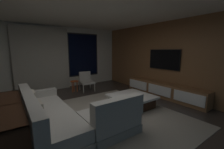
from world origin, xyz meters
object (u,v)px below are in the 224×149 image
at_px(media_console, 164,90).
at_px(console_table_behind_couch, 11,122).
at_px(book_stack_on_coffee_table, 132,96).
at_px(side_stool, 74,83).
at_px(accent_chair_near_window, 86,80).
at_px(mounted_tv, 164,59).
at_px(coffee_table, 132,101).
at_px(sectional_couch, 64,117).

bearing_deg(media_console, console_table_behind_couch, -179.97).
xyz_separation_m(book_stack_on_coffee_table, side_stool, (-0.65, 2.67, -0.04)).
distance_m(side_stool, media_console, 3.45).
height_order(accent_chair_near_window, mounted_tv, mounted_tv).
bearing_deg(console_table_behind_couch, coffee_table, 0.01).
xyz_separation_m(side_stool, mounted_tv, (2.55, -2.31, 0.98)).
relative_size(sectional_couch, side_stool, 5.43).
relative_size(coffee_table, media_console, 0.37).
distance_m(book_stack_on_coffee_table, accent_chair_near_window, 2.64).
distance_m(coffee_table, mounted_tv, 2.12).
height_order(book_stack_on_coffee_table, side_stool, same).
distance_m(sectional_couch, mounted_tv, 3.97).
bearing_deg(sectional_couch, mounted_tv, 4.97).
xyz_separation_m(sectional_couch, accent_chair_near_window, (1.76, 2.61, 0.14)).
bearing_deg(accent_chair_near_window, mounted_tv, -48.05).
relative_size(coffee_table, console_table_behind_couch, 0.55).
distance_m(media_console, console_table_behind_couch, 4.55).
relative_size(accent_chair_near_window, side_stool, 1.70).
bearing_deg(side_stool, accent_chair_near_window, -3.40).
relative_size(side_stool, mounted_tv, 0.37).
height_order(accent_chair_near_window, console_table_behind_couch, accent_chair_near_window).
relative_size(mounted_tv, console_table_behind_couch, 0.60).
height_order(sectional_couch, console_table_behind_couch, sectional_couch).
relative_size(sectional_couch, mounted_tv, 2.00).
distance_m(mounted_tv, console_table_behind_couch, 4.82).
xyz_separation_m(sectional_couch, side_stool, (1.26, 2.64, 0.08)).
height_order(coffee_table, accent_chair_near_window, accent_chair_near_window).
xyz_separation_m(book_stack_on_coffee_table, mounted_tv, (1.90, 0.36, 0.94)).
xyz_separation_m(sectional_couch, media_console, (3.63, 0.13, -0.04)).
xyz_separation_m(book_stack_on_coffee_table, console_table_behind_couch, (-2.82, 0.16, -0.00)).
bearing_deg(sectional_couch, media_console, 2.10).
xyz_separation_m(side_stool, media_console, (2.37, -2.51, -0.12)).
xyz_separation_m(sectional_couch, coffee_table, (2.05, 0.13, -0.10)).
relative_size(book_stack_on_coffee_table, console_table_behind_couch, 0.14).
height_order(book_stack_on_coffee_table, mounted_tv, mounted_tv).
relative_size(side_stool, media_console, 0.15).
xyz_separation_m(sectional_couch, book_stack_on_coffee_table, (1.91, -0.03, 0.12)).
bearing_deg(media_console, mounted_tv, 47.60).
relative_size(book_stack_on_coffee_table, accent_chair_near_window, 0.38).
xyz_separation_m(book_stack_on_coffee_table, accent_chair_near_window, (-0.15, 2.64, 0.03)).
bearing_deg(coffee_table, media_console, 0.07).
height_order(coffee_table, side_stool, side_stool).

